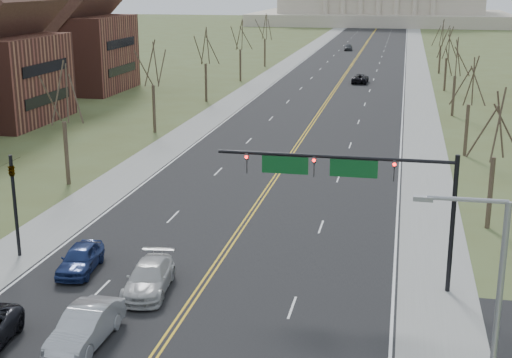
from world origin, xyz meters
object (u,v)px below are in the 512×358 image
at_px(car_sb_inner_second, 149,278).
at_px(car_far_sb, 348,47).
at_px(car_far_nb, 360,78).
at_px(car_sb_inner_lead, 86,326).
at_px(signal_left, 14,194).
at_px(car_sb_outer_second, 80,259).
at_px(signal_mast, 352,178).
at_px(street_light, 489,316).

bearing_deg(car_sb_inner_second, car_far_sb, 82.93).
relative_size(car_sb_inner_second, car_far_nb, 1.02).
bearing_deg(car_far_sb, car_sb_inner_lead, -93.37).
relative_size(car_sb_inner_lead, car_sb_inner_second, 0.97).
height_order(signal_left, car_sb_inner_second, signal_left).
distance_m(signal_left, car_far_sb, 129.03).
bearing_deg(car_sb_outer_second, car_sb_inner_lead, -70.25).
height_order(car_sb_outer_second, car_far_nb, car_sb_outer_second).
xyz_separation_m(signal_mast, car_far_nb, (-4.33, 76.15, -5.06)).
relative_size(car_sb_inner_lead, car_far_nb, 0.99).
bearing_deg(signal_left, car_sb_inner_second, -19.02).
bearing_deg(street_light, signal_mast, 111.41).
bearing_deg(car_sb_inner_lead, street_light, -15.19).
height_order(signal_left, car_far_nb, signal_left).
bearing_deg(car_sb_inner_second, signal_mast, 10.18).
bearing_deg(car_far_sb, signal_mast, -88.61).
bearing_deg(signal_mast, car_sb_outer_second, -174.48).
height_order(street_light, car_sb_inner_lead, street_light).
distance_m(street_light, car_sb_outer_second, 23.60).
height_order(car_sb_inner_second, car_far_sb, car_sb_inner_second).
relative_size(signal_left, street_light, 0.66).
xyz_separation_m(car_sb_inner_lead, car_sb_inner_second, (0.83, 5.72, -0.07)).
relative_size(street_light, car_sb_outer_second, 2.09).
bearing_deg(signal_mast, street_light, -68.59).
height_order(car_sb_inner_second, car_sb_outer_second, same).
bearing_deg(signal_left, car_far_sb, 86.19).
bearing_deg(signal_mast, car_far_nb, 93.25).
bearing_deg(car_sb_inner_second, signal_left, 153.69).
height_order(signal_mast, car_far_sb, signal_mast).
bearing_deg(car_sb_inner_second, car_sb_outer_second, 152.12).
bearing_deg(car_sb_inner_lead, car_sb_outer_second, 117.72).
bearing_deg(car_sb_inner_lead, signal_left, 133.93).
bearing_deg(signal_left, street_light, -29.12).
distance_m(car_sb_inner_lead, car_sb_outer_second, 8.33).
bearing_deg(car_sb_outer_second, car_far_sb, 81.26).
xyz_separation_m(street_light, car_sb_inner_second, (-15.20, 10.38, -4.48)).
relative_size(car_sb_outer_second, car_far_sb, 1.02).
bearing_deg(car_far_sb, street_light, -86.93).
bearing_deg(signal_left, car_far_nb, 79.13).
relative_size(street_light, car_sb_inner_lead, 1.84).
xyz_separation_m(car_sb_inner_second, car_sb_outer_second, (-4.57, 1.72, 0.00)).
distance_m(signal_mast, car_sb_inner_second, 11.53).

